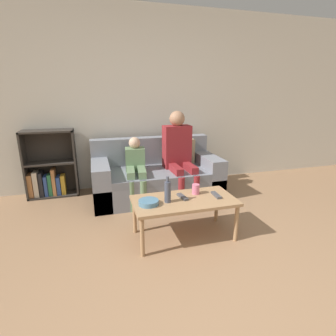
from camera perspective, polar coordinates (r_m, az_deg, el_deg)
ground_plane at (r=2.02m, az=14.42°, el=-29.70°), size 22.00×22.00×0.00m
wall_back at (r=4.07m, az=-4.91°, el=14.46°), size 12.00×0.06×2.60m
couch at (r=3.72m, az=-2.55°, el=-1.93°), size 1.73×0.88×0.78m
bookshelf at (r=4.03m, az=-24.38°, el=-0.51°), size 0.67×0.28×0.93m
coffee_table at (r=2.63m, az=3.56°, el=-7.67°), size 1.02×0.51×0.41m
person_adult at (r=3.63m, az=2.30°, el=4.17°), size 0.38×0.62×1.18m
person_child at (r=3.48m, az=-7.05°, el=0.33°), size 0.31×0.63×0.85m
cup_near at (r=2.73m, az=6.05°, el=-4.60°), size 0.08×0.08×0.10m
tv_remote_0 at (r=2.72m, az=10.44°, el=-5.80°), size 0.05×0.17×0.02m
tv_remote_1 at (r=2.64m, az=3.18°, el=-6.29°), size 0.07×0.18×0.02m
snack_bowl at (r=2.49m, az=-4.25°, el=-7.47°), size 0.19×0.19×0.05m
bottle at (r=2.50m, az=-0.08°, el=-5.13°), size 0.06×0.06×0.26m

